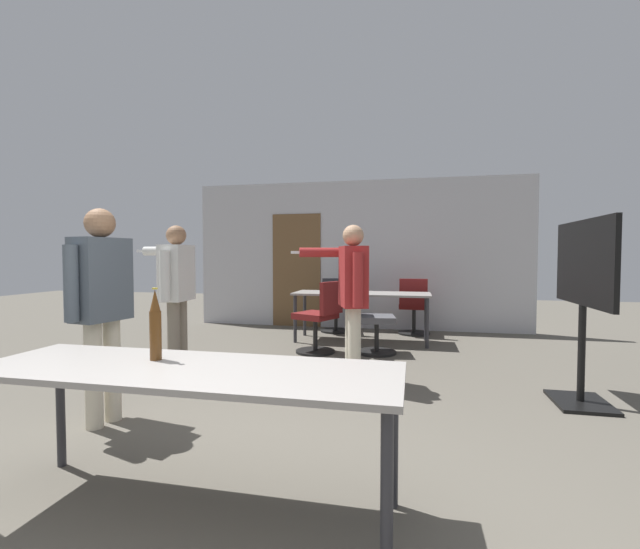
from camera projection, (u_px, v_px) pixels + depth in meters
name	position (u px, v px, depth m)	size (l,w,h in m)	color
back_wall	(355.00, 255.00, 7.62)	(5.92, 0.12, 2.62)	#BCBCC1
conference_table_near	(185.00, 380.00, 2.10)	(2.12, 0.68, 0.74)	gray
conference_table_far	(361.00, 297.00, 6.40)	(2.02, 0.70, 0.74)	gray
tv_screen	(583.00, 288.00, 3.66)	(0.44, 1.24, 1.59)	black
person_center_tall	(176.00, 284.00, 4.77)	(0.79, 0.65, 1.62)	slate
person_far_watching	(352.00, 288.00, 4.30)	(0.85, 0.59, 1.60)	beige
person_right_polo	(100.00, 294.00, 3.23)	(0.73, 0.68, 1.64)	beige
office_chair_mid_tucked	(414.00, 308.00, 6.95)	(0.52, 0.56, 0.93)	black
office_chair_near_pushed	(336.00, 307.00, 7.17)	(0.53, 0.59, 0.92)	black
office_chair_side_rolled	(371.00, 321.00, 5.63)	(0.58, 0.53, 0.92)	black
office_chair_far_left	(320.00, 319.00, 5.62)	(0.66, 0.62, 0.95)	black
beer_bottle	(155.00, 326.00, 2.23)	(0.06, 0.06, 0.38)	#563314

